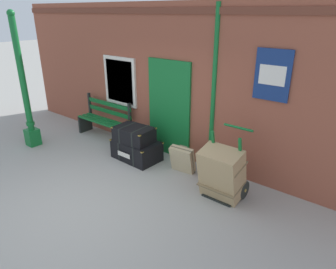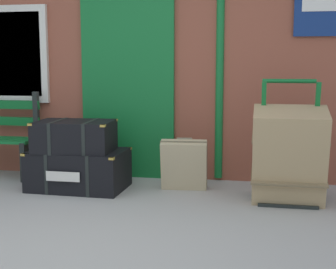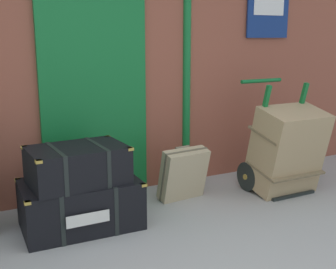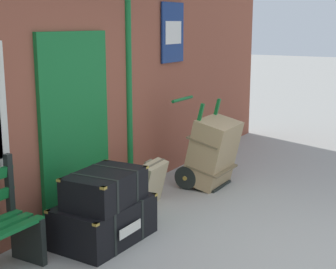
{
  "view_description": "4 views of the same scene",
  "coord_description": "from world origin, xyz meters",
  "px_view_note": "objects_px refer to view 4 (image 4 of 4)",
  "views": [
    {
      "loc": [
        3.87,
        -2.5,
        3.03
      ],
      "look_at": [
        0.35,
        1.82,
        0.77
      ],
      "focal_mm": 32.87,
      "sensor_mm": 36.0,
      "label": 1
    },
    {
      "loc": [
        1.45,
        -3.18,
        1.36
      ],
      "look_at": [
        0.5,
        1.73,
        0.63
      ],
      "focal_mm": 53.06,
      "sensor_mm": 36.0,
      "label": 2
    },
    {
      "loc": [
        -1.45,
        -1.8,
        1.66
      ],
      "look_at": [
        0.38,
        1.77,
        0.75
      ],
      "focal_mm": 46.75,
      "sensor_mm": 36.0,
      "label": 3
    },
    {
      "loc": [
        -4.37,
        -1.26,
        2.19
      ],
      "look_at": [
        1.05,
        1.92,
        0.81
      ],
      "focal_mm": 54.51,
      "sensor_mm": 36.0,
      "label": 4
    }
  ],
  "objects_px": {
    "porters_trolley": "(201,165)",
    "suitcase_caramel": "(150,183)",
    "large_brown_trunk": "(213,152)",
    "steamer_trunk_base": "(104,221)",
    "steamer_trunk_middle": "(105,188)"
  },
  "relations": [
    {
      "from": "porters_trolley",
      "to": "suitcase_caramel",
      "type": "xyz_separation_m",
      "value": [
        -1.07,
        0.15,
        0.0
      ]
    },
    {
      "from": "porters_trolley",
      "to": "large_brown_trunk",
      "type": "bearing_deg",
      "value": -90.0
    },
    {
      "from": "steamer_trunk_base",
      "to": "porters_trolley",
      "type": "xyz_separation_m",
      "value": [
        2.19,
        0.0,
        0.06
      ]
    },
    {
      "from": "steamer_trunk_base",
      "to": "suitcase_caramel",
      "type": "bearing_deg",
      "value": 7.86
    },
    {
      "from": "steamer_trunk_base",
      "to": "steamer_trunk_middle",
      "type": "relative_size",
      "value": 1.23
    },
    {
      "from": "large_brown_trunk",
      "to": "suitcase_caramel",
      "type": "xyz_separation_m",
      "value": [
        -1.07,
        0.33,
        -0.2
      ]
    },
    {
      "from": "large_brown_trunk",
      "to": "steamer_trunk_base",
      "type": "bearing_deg",
      "value": 175.48
    },
    {
      "from": "porters_trolley",
      "to": "steamer_trunk_middle",
      "type": "bearing_deg",
      "value": -178.94
    },
    {
      "from": "steamer_trunk_middle",
      "to": "suitcase_caramel",
      "type": "height_order",
      "value": "steamer_trunk_middle"
    },
    {
      "from": "steamer_trunk_base",
      "to": "suitcase_caramel",
      "type": "distance_m",
      "value": 1.14
    },
    {
      "from": "steamer_trunk_middle",
      "to": "porters_trolley",
      "type": "height_order",
      "value": "porters_trolley"
    },
    {
      "from": "steamer_trunk_base",
      "to": "steamer_trunk_middle",
      "type": "xyz_separation_m",
      "value": [
        -0.02,
        -0.04,
        0.37
      ]
    },
    {
      "from": "steamer_trunk_middle",
      "to": "suitcase_caramel",
      "type": "xyz_separation_m",
      "value": [
        1.14,
        0.19,
        -0.31
      ]
    },
    {
      "from": "steamer_trunk_middle",
      "to": "porters_trolley",
      "type": "relative_size",
      "value": 0.7
    },
    {
      "from": "porters_trolley",
      "to": "steamer_trunk_base",
      "type": "bearing_deg",
      "value": -179.89
    }
  ]
}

